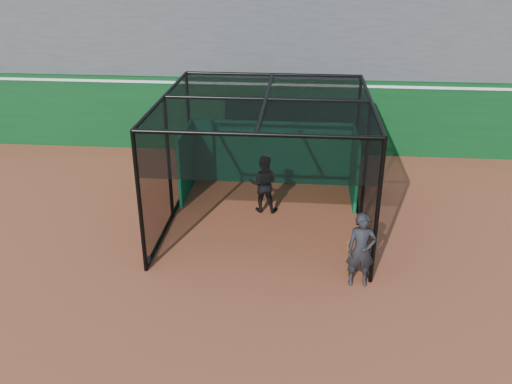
{
  "coord_description": "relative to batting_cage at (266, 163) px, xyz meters",
  "views": [
    {
      "loc": [
        1.63,
        -9.08,
        6.57
      ],
      "look_at": [
        0.64,
        2.0,
        1.4
      ],
      "focal_mm": 38.0,
      "sensor_mm": 36.0,
      "label": 1
    }
  ],
  "objects": [
    {
      "name": "ground",
      "position": [
        -0.76,
        -3.3,
        -1.6
      ],
      "size": [
        120.0,
        120.0,
        0.0
      ],
      "primitive_type": "plane",
      "color": "brown",
      "rests_on": "ground"
    },
    {
      "name": "on_deck_player",
      "position": [
        2.16,
        -2.68,
        -0.79
      ],
      "size": [
        0.64,
        0.45,
        1.63
      ],
      "color": "black",
      "rests_on": "ground"
    },
    {
      "name": "batting_cage",
      "position": [
        0.0,
        0.0,
        0.0
      ],
      "size": [
        4.95,
        5.22,
        3.21
      ],
      "color": "black",
      "rests_on": "ground"
    },
    {
      "name": "outfield_wall",
      "position": [
        -0.76,
        5.2,
        -0.31
      ],
      "size": [
        50.0,
        0.5,
        2.5
      ],
      "color": "#0B3D17",
      "rests_on": "ground"
    },
    {
      "name": "batter",
      "position": [
        -0.09,
        0.57,
        -0.83
      ],
      "size": [
        0.78,
        0.62,
        1.55
      ],
      "primitive_type": "imported",
      "rotation": [
        0.0,
        0.0,
        3.09
      ],
      "color": "black",
      "rests_on": "ground"
    },
    {
      "name": "grandstand",
      "position": [
        -0.76,
        8.97,
        2.87
      ],
      "size": [
        50.0,
        7.85,
        8.95
      ],
      "color": "#4C4C4F",
      "rests_on": "ground"
    }
  ]
}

